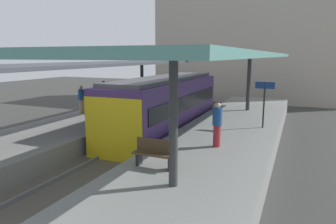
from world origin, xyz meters
TOP-DOWN VIEW (x-y plane):
  - ground_plane at (0.00, 0.00)m, footprint 80.00×80.00m
  - platform_left at (-3.80, 0.00)m, footprint 4.40×28.00m
  - platform_right at (3.80, 0.00)m, footprint 4.40×28.00m
  - track_ballast at (0.00, 0.00)m, footprint 3.20×28.00m
  - rail_near_side at (-0.72, 0.00)m, footprint 0.08×28.00m
  - rail_far_side at (0.72, 0.00)m, footprint 0.08×28.00m
  - commuter_train at (0.00, 3.20)m, footprint 2.78×10.44m
  - canopy_left at (-3.80, 1.40)m, footprint 4.18×21.00m
  - canopy_right at (3.80, 1.40)m, footprint 4.18×21.00m
  - platform_bench at (2.76, -3.80)m, footprint 1.40×0.41m
  - platform_sign at (5.25, 3.05)m, footprint 0.90×0.08m
  - passenger_near_bench at (-5.34, 5.10)m, footprint 0.36×0.36m
  - passenger_mid_platform at (3.98, -0.93)m, footprint 0.36×0.36m
  - passenger_far_end at (-5.32, 2.74)m, footprint 0.36×0.36m
  - station_building_backdrop at (1.86, 20.00)m, footprint 18.00×6.00m

SIDE VIEW (x-z plane):
  - ground_plane at x=0.00m, z-range 0.00..0.00m
  - track_ballast at x=0.00m, z-range 0.00..0.20m
  - rail_near_side at x=-0.72m, z-range 0.20..0.34m
  - rail_far_side at x=0.72m, z-range 0.20..0.34m
  - platform_left at x=-3.80m, z-range 0.00..1.00m
  - platform_right at x=3.80m, z-range 0.00..1.00m
  - platform_bench at x=2.76m, z-range 1.03..1.89m
  - commuter_train at x=0.00m, z-range 0.18..3.28m
  - passenger_far_end at x=-5.32m, z-range 1.03..2.67m
  - passenger_mid_platform at x=3.98m, z-range 1.03..2.75m
  - passenger_near_bench at x=-5.34m, z-range 1.04..2.82m
  - platform_sign at x=5.25m, z-range 1.52..3.73m
  - canopy_left at x=-3.80m, z-range 2.41..5.47m
  - canopy_right at x=3.80m, z-range 2.64..6.18m
  - station_building_backdrop at x=1.86m, z-range 0.00..11.00m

